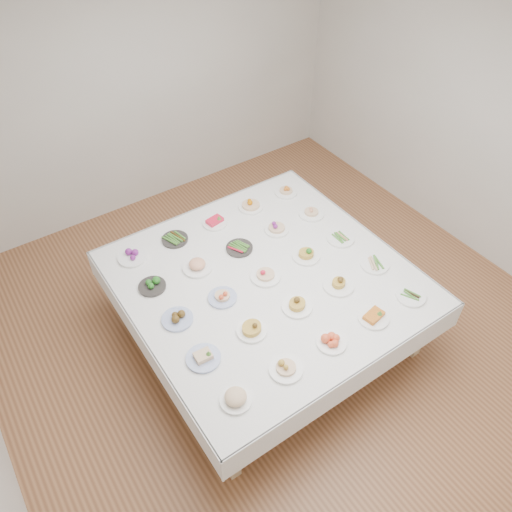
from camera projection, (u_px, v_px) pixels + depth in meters
room_envelope at (275, 162)px, 3.66m from camera, size 5.02×5.02×2.81m
display_table at (266, 282)px, 4.36m from camera, size 2.35×2.35×0.75m
dish_0 at (236, 396)px, 3.41m from camera, size 0.22×0.22×0.13m
dish_1 at (286, 365)px, 3.59m from camera, size 0.25×0.25×0.14m
dish_2 at (332, 340)px, 3.77m from camera, size 0.23×0.23×0.10m
dish_3 at (374, 315)px, 3.95m from camera, size 0.25×0.25×0.11m
dish_4 at (411, 296)px, 4.13m from camera, size 0.24×0.24×0.05m
dish_5 at (203, 356)px, 3.67m from camera, size 0.26×0.26×0.11m
dish_6 at (252, 327)px, 3.84m from camera, size 0.24×0.24×0.13m
dish_7 at (297, 303)px, 4.02m from camera, size 0.25×0.25×0.13m
dish_8 at (339, 282)px, 4.19m from camera, size 0.26×0.26×0.13m
dish_9 at (375, 263)px, 4.39m from camera, size 0.26×0.25×0.06m
dish_10 at (177, 317)px, 3.94m from camera, size 0.25×0.25×0.10m
dish_11 at (222, 295)px, 4.10m from camera, size 0.24×0.24×0.12m
dish_12 at (266, 272)px, 4.26m from camera, size 0.26×0.26×0.14m
dish_13 at (306, 253)px, 4.45m from camera, size 0.25×0.25×0.12m
dish_14 at (341, 238)px, 4.65m from camera, size 0.25×0.25×0.05m
dish_15 at (152, 284)px, 4.19m from camera, size 0.23×0.23×0.09m
dish_16 at (197, 263)px, 4.34m from camera, size 0.26×0.26×0.14m
dish_17 at (239, 247)px, 4.55m from camera, size 0.24×0.24×0.06m
dish_18 at (277, 226)px, 4.71m from camera, size 0.23×0.23×0.13m
dish_19 at (312, 211)px, 4.89m from camera, size 0.25×0.25×0.11m
dish_20 at (132, 254)px, 4.45m from camera, size 0.26×0.26×0.11m
dish_21 at (175, 238)px, 4.63m from camera, size 0.24×0.24×0.06m
dish_22 at (215, 220)px, 4.79m from camera, size 0.24×0.24×0.10m
dish_23 at (251, 202)px, 4.96m from camera, size 0.27×0.27×0.14m
dish_24 at (286, 190)px, 5.15m from camera, size 0.23×0.23×0.11m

